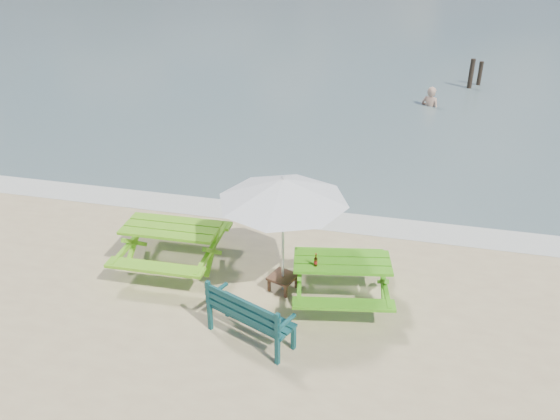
% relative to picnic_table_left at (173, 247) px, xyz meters
% --- Properties ---
extents(foam_strip, '(22.00, 0.90, 0.01)m').
position_rel_picnic_table_left_xyz_m(foam_strip, '(1.98, 2.45, -0.40)').
color(foam_strip, silver).
rests_on(foam_strip, ground).
extents(picnic_table_left, '(1.85, 2.04, 0.86)m').
position_rel_picnic_table_left_xyz_m(picnic_table_left, '(0.00, 0.00, 0.00)').
color(picnic_table_left, '#69B81C').
rests_on(picnic_table_left, ground).
extents(picnic_table_right, '(1.95, 2.09, 0.79)m').
position_rel_picnic_table_left_xyz_m(picnic_table_right, '(3.25, -0.31, -0.03)').
color(picnic_table_right, '#4AA819').
rests_on(picnic_table_right, ground).
extents(park_bench, '(1.52, 1.01, 0.89)m').
position_rel_picnic_table_left_xyz_m(park_bench, '(2.02, -1.68, -0.14)').
color(park_bench, '#0F3C3E').
rests_on(park_bench, ground).
extents(side_table, '(0.56, 0.56, 0.29)m').
position_rel_picnic_table_left_xyz_m(side_table, '(2.21, -0.28, -0.26)').
color(side_table, brown).
rests_on(side_table, ground).
extents(patio_umbrella, '(2.82, 2.82, 2.19)m').
position_rel_picnic_table_left_xyz_m(patio_umbrella, '(2.21, -0.28, 1.58)').
color(patio_umbrella, silver).
rests_on(patio_umbrella, ground).
extents(beer_bottle, '(0.06, 0.06, 0.23)m').
position_rel_picnic_table_left_xyz_m(beer_bottle, '(2.84, -0.57, 0.45)').
color(beer_bottle, brown).
rests_on(beer_bottle, picnic_table_right).
extents(swimmer, '(0.80, 0.68, 1.85)m').
position_rel_picnic_table_left_xyz_m(swimmer, '(4.87, 11.92, -0.63)').
color(swimmer, tan).
rests_on(swimmer, ground).
extents(mooring_pilings, '(0.58, 0.78, 1.36)m').
position_rel_picnic_table_left_xyz_m(mooring_pilings, '(6.57, 15.02, 0.03)').
color(mooring_pilings, black).
rests_on(mooring_pilings, ground).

